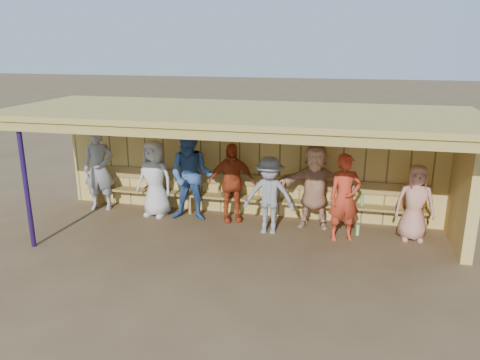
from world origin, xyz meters
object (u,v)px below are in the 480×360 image
(player_a, at_px, (99,169))
(player_e, at_px, (269,195))
(bench, at_px, (248,193))
(player_d, at_px, (231,183))
(player_f, at_px, (315,186))
(player_h, at_px, (415,203))
(player_g, at_px, (345,198))
(player_c, at_px, (191,176))
(player_b, at_px, (155,179))

(player_a, bearing_deg, player_e, -19.95)
(bench, bearing_deg, player_d, -130.83)
(player_f, height_order, player_h, player_f)
(player_g, xyz_separation_m, player_h, (1.32, 0.31, -0.10))
(player_d, distance_m, player_e, 1.03)
(player_c, distance_m, player_e, 1.79)
(player_b, xyz_separation_m, player_c, (0.86, -0.06, 0.14))
(player_d, height_order, player_e, player_d)
(player_c, xyz_separation_m, player_e, (1.74, -0.35, -0.20))
(player_d, distance_m, player_f, 1.76)
(player_c, relative_size, player_h, 1.31)
(player_a, relative_size, player_b, 1.12)
(player_g, relative_size, bench, 0.22)
(player_c, xyz_separation_m, player_f, (2.60, 0.17, -0.10))
(player_c, height_order, bench, player_c)
(player_f, distance_m, player_g, 0.81)
(player_a, xyz_separation_m, player_d, (3.10, -0.03, -0.10))
(player_c, distance_m, player_h, 4.54)
(player_b, distance_m, player_h, 5.40)
(player_h, bearing_deg, bench, 167.03)
(player_a, bearing_deg, player_f, -12.51)
(player_c, bearing_deg, player_f, 0.75)
(player_d, relative_size, bench, 0.22)
(player_b, height_order, player_d, player_d)
(player_h, relative_size, bench, 0.20)
(player_d, distance_m, bench, 0.56)
(player_c, distance_m, player_d, 0.86)
(player_g, distance_m, bench, 2.26)
(player_d, height_order, player_g, player_g)
(player_a, xyz_separation_m, player_b, (1.40, -0.11, -0.10))
(player_c, bearing_deg, player_h, -3.61)
(player_d, distance_m, player_g, 2.42)
(player_a, distance_m, player_e, 4.04)
(player_d, relative_size, player_e, 1.08)
(player_e, height_order, bench, player_e)
(player_a, xyz_separation_m, player_g, (5.47, -0.52, -0.09))
(player_e, bearing_deg, player_f, 28.41)
(player_e, height_order, player_f, player_f)
(player_a, relative_size, bench, 0.25)
(player_b, height_order, player_f, player_f)
(player_d, bearing_deg, player_h, -26.19)
(player_a, bearing_deg, player_d, -13.14)
(player_a, distance_m, player_b, 1.41)
(player_a, distance_m, player_g, 5.50)
(player_b, xyz_separation_m, player_g, (4.07, -0.41, 0.01))
(player_c, height_order, player_d, player_c)
(player_d, xyz_separation_m, player_e, (0.90, -0.49, -0.06))
(player_b, distance_m, player_f, 3.46)
(player_h, bearing_deg, player_f, 169.40)
(bench, bearing_deg, player_e, -53.76)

